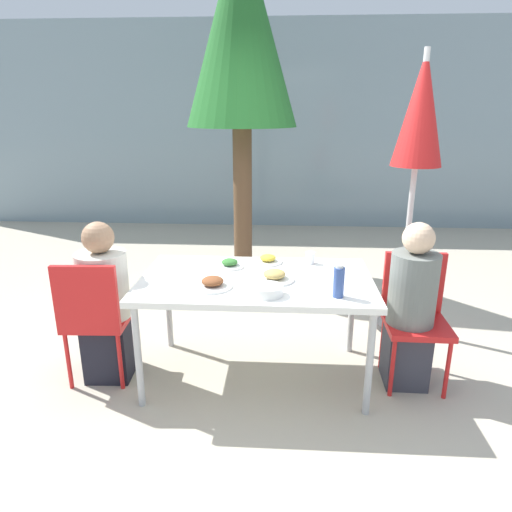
{
  "coord_description": "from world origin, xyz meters",
  "views": [
    {
      "loc": [
        0.17,
        -2.76,
        1.77
      ],
      "look_at": [
        0.0,
        0.0,
        0.87
      ],
      "focal_mm": 32.0,
      "sensor_mm": 36.0,
      "label": 1
    }
  ],
  "objects_px": {
    "chair_left": "(94,313)",
    "tree_behind_left": "(241,30)",
    "closed_umbrella": "(419,125)",
    "bottle": "(339,282)",
    "chair_right": "(415,309)",
    "salad_bowl": "(267,290)",
    "person_right": "(410,310)",
    "drinking_cup": "(310,258)",
    "person_left": "(106,306)"
  },
  "relations": [
    {
      "from": "chair_left",
      "to": "tree_behind_left",
      "type": "relative_size",
      "value": 0.25
    },
    {
      "from": "closed_umbrella",
      "to": "bottle",
      "type": "distance_m",
      "value": 1.5
    },
    {
      "from": "chair_right",
      "to": "closed_umbrella",
      "type": "height_order",
      "value": "closed_umbrella"
    },
    {
      "from": "bottle",
      "to": "salad_bowl",
      "type": "bearing_deg",
      "value": 179.81
    },
    {
      "from": "salad_bowl",
      "to": "person_right",
      "type": "bearing_deg",
      "value": 15.96
    },
    {
      "from": "chair_right",
      "to": "drinking_cup",
      "type": "height_order",
      "value": "chair_right"
    },
    {
      "from": "drinking_cup",
      "to": "salad_bowl",
      "type": "height_order",
      "value": "drinking_cup"
    },
    {
      "from": "person_right",
      "to": "salad_bowl",
      "type": "relative_size",
      "value": 6.08
    },
    {
      "from": "person_right",
      "to": "drinking_cup",
      "type": "xyz_separation_m",
      "value": [
        -0.64,
        0.33,
        0.23
      ]
    },
    {
      "from": "bottle",
      "to": "chair_right",
      "type": "bearing_deg",
      "value": 31.67
    },
    {
      "from": "chair_right",
      "to": "salad_bowl",
      "type": "distance_m",
      "value": 1.06
    },
    {
      "from": "closed_umbrella",
      "to": "chair_left",
      "type": "bearing_deg",
      "value": -157.56
    },
    {
      "from": "chair_left",
      "to": "closed_umbrella",
      "type": "distance_m",
      "value": 2.65
    },
    {
      "from": "closed_umbrella",
      "to": "person_left",
      "type": "bearing_deg",
      "value": -159.01
    },
    {
      "from": "salad_bowl",
      "to": "tree_behind_left",
      "type": "height_order",
      "value": "tree_behind_left"
    },
    {
      "from": "tree_behind_left",
      "to": "person_right",
      "type": "bearing_deg",
      "value": -58.7
    },
    {
      "from": "chair_left",
      "to": "closed_umbrella",
      "type": "xyz_separation_m",
      "value": [
        2.2,
        0.91,
        1.15
      ]
    },
    {
      "from": "person_left",
      "to": "tree_behind_left",
      "type": "bearing_deg",
      "value": 68.32
    },
    {
      "from": "chair_right",
      "to": "drinking_cup",
      "type": "distance_m",
      "value": 0.78
    },
    {
      "from": "person_right",
      "to": "closed_umbrella",
      "type": "height_order",
      "value": "closed_umbrella"
    },
    {
      "from": "chair_left",
      "to": "drinking_cup",
      "type": "relative_size",
      "value": 10.46
    },
    {
      "from": "chair_right",
      "to": "chair_left",
      "type": "bearing_deg",
      "value": 6.17
    },
    {
      "from": "closed_umbrella",
      "to": "salad_bowl",
      "type": "xyz_separation_m",
      "value": [
        -1.07,
        -1.06,
        -0.91
      ]
    },
    {
      "from": "tree_behind_left",
      "to": "drinking_cup",
      "type": "bearing_deg",
      "value": -70.16
    },
    {
      "from": "person_left",
      "to": "chair_right",
      "type": "distance_m",
      "value": 2.06
    },
    {
      "from": "closed_umbrella",
      "to": "person_right",
      "type": "bearing_deg",
      "value": -100.91
    },
    {
      "from": "bottle",
      "to": "tree_behind_left",
      "type": "xyz_separation_m",
      "value": [
        -0.77,
        2.36,
        1.67
      ]
    },
    {
      "from": "person_left",
      "to": "tree_behind_left",
      "type": "xyz_separation_m",
      "value": [
        0.73,
        2.12,
        1.97
      ]
    },
    {
      "from": "person_left",
      "to": "salad_bowl",
      "type": "distance_m",
      "value": 1.14
    },
    {
      "from": "chair_left",
      "to": "chair_right",
      "type": "bearing_deg",
      "value": 2.55
    },
    {
      "from": "drinking_cup",
      "to": "tree_behind_left",
      "type": "bearing_deg",
      "value": 109.84
    },
    {
      "from": "closed_umbrella",
      "to": "tree_behind_left",
      "type": "bearing_deg",
      "value": 137.71
    },
    {
      "from": "closed_umbrella",
      "to": "tree_behind_left",
      "type": "relative_size",
      "value": 0.63
    },
    {
      "from": "closed_umbrella",
      "to": "bottle",
      "type": "xyz_separation_m",
      "value": [
        -0.66,
        -1.06,
        -0.84
      ]
    },
    {
      "from": "chair_left",
      "to": "salad_bowl",
      "type": "distance_m",
      "value": 1.17
    },
    {
      "from": "person_left",
      "to": "person_right",
      "type": "xyz_separation_m",
      "value": [
        2.0,
        0.03,
        0.02
      ]
    },
    {
      "from": "chair_left",
      "to": "closed_umbrella",
      "type": "bearing_deg",
      "value": 19.74
    },
    {
      "from": "chair_right",
      "to": "person_right",
      "type": "distance_m",
      "value": 0.1
    },
    {
      "from": "drinking_cup",
      "to": "bottle",
      "type": "bearing_deg",
      "value": -77.46
    },
    {
      "from": "chair_right",
      "to": "salad_bowl",
      "type": "bearing_deg",
      "value": 20.35
    },
    {
      "from": "drinking_cup",
      "to": "person_left",
      "type": "bearing_deg",
      "value": -165.14
    },
    {
      "from": "chair_left",
      "to": "chair_right",
      "type": "relative_size",
      "value": 1.0
    },
    {
      "from": "closed_umbrella",
      "to": "salad_bowl",
      "type": "distance_m",
      "value": 1.76
    },
    {
      "from": "salad_bowl",
      "to": "chair_right",
      "type": "bearing_deg",
      "value": 19.44
    },
    {
      "from": "person_left",
      "to": "person_right",
      "type": "relative_size",
      "value": 0.98
    },
    {
      "from": "salad_bowl",
      "to": "tree_behind_left",
      "type": "relative_size",
      "value": 0.05
    },
    {
      "from": "chair_right",
      "to": "person_right",
      "type": "xyz_separation_m",
      "value": [
        -0.05,
        -0.08,
        0.03
      ]
    },
    {
      "from": "bottle",
      "to": "tree_behind_left",
      "type": "bearing_deg",
      "value": 108.05
    },
    {
      "from": "chair_right",
      "to": "drinking_cup",
      "type": "bearing_deg",
      "value": -19.17
    },
    {
      "from": "chair_left",
      "to": "drinking_cup",
      "type": "bearing_deg",
      "value": 14.78
    }
  ]
}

